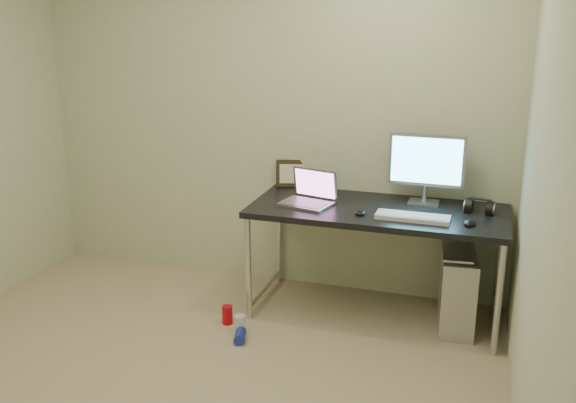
{
  "coord_description": "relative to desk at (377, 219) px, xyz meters",
  "views": [
    {
      "loc": [
        1.53,
        -2.56,
        1.99
      ],
      "look_at": [
        0.38,
        1.04,
        0.85
      ],
      "focal_mm": 40.0,
      "sensor_mm": 36.0,
      "label": 1
    }
  ],
  "objects": [
    {
      "name": "desk",
      "position": [
        0.0,
        0.0,
        0.0
      ],
      "size": [
        1.65,
        0.72,
        0.75
      ],
      "color": "black",
      "rests_on": "ground"
    },
    {
      "name": "picture_frame",
      "position": [
        -0.68,
        0.34,
        0.17
      ],
      "size": [
        0.25,
        0.14,
        0.2
      ],
      "primitive_type": "cube",
      "rotation": [
        -0.21,
        0.0,
        0.28
      ],
      "color": "black",
      "rests_on": "desk"
    },
    {
      "name": "keyboard",
      "position": [
        0.24,
        -0.16,
        0.09
      ],
      "size": [
        0.45,
        0.15,
        0.03
      ],
      "primitive_type": "cube",
      "rotation": [
        0.0,
        0.0,
        -0.01
      ],
      "color": "silver",
      "rests_on": "desk"
    },
    {
      "name": "can_red",
      "position": [
        -0.89,
        -0.44,
        -0.61
      ],
      "size": [
        0.08,
        0.08,
        0.12
      ],
      "primitive_type": "cylinder",
      "rotation": [
        0.0,
        0.0,
        -0.15
      ],
      "color": "red",
      "rests_on": "ground"
    },
    {
      "name": "webcam",
      "position": [
        -0.41,
        0.3,
        0.17
      ],
      "size": [
        0.05,
        0.04,
        0.13
      ],
      "rotation": [
        0.0,
        0.0,
        0.15
      ],
      "color": "silver",
      "rests_on": "desk"
    },
    {
      "name": "can_blue",
      "position": [
        -0.72,
        -0.64,
        -0.64
      ],
      "size": [
        0.1,
        0.14,
        0.07
      ],
      "primitive_type": "cylinder",
      "rotation": [
        1.57,
        0.0,
        0.27
      ],
      "color": "#1B2FA6",
      "rests_on": "ground"
    },
    {
      "name": "tower_computer",
      "position": [
        0.54,
        -0.02,
        -0.42
      ],
      "size": [
        0.26,
        0.51,
        0.54
      ],
      "rotation": [
        0.0,
        0.0,
        0.11
      ],
      "color": "silver",
      "rests_on": "ground"
    },
    {
      "name": "laptop",
      "position": [
        -0.45,
        -0.04,
        0.13
      ],
      "size": [
        0.37,
        0.33,
        0.22
      ],
      "rotation": [
        0.0,
        0.0,
        -0.24
      ],
      "color": "#AAA9B1",
      "rests_on": "desk"
    },
    {
      "name": "can_white",
      "position": [
        -0.76,
        -0.55,
        -0.61
      ],
      "size": [
        0.07,
        0.07,
        0.13
      ],
      "primitive_type": "cylinder",
      "rotation": [
        0.0,
        0.0,
        -0.0
      ],
      "color": "silver",
      "rests_on": "ground"
    },
    {
      "name": "mouse_left",
      "position": [
        -0.08,
        -0.16,
        0.09
      ],
      "size": [
        0.08,
        0.12,
        0.04
      ],
      "primitive_type": "ellipsoid",
      "rotation": [
        0.0,
        0.0,
        0.17
      ],
      "color": "black",
      "rests_on": "desk"
    },
    {
      "name": "wall_back",
      "position": [
        -0.88,
        0.36,
        0.58
      ],
      "size": [
        3.5,
        0.02,
        2.5
      ],
      "primitive_type": "cube",
      "color": "beige",
      "rests_on": "ground"
    },
    {
      "name": "headphones",
      "position": [
        0.63,
        0.1,
        0.11
      ],
      "size": [
        0.19,
        0.11,
        0.12
      ],
      "rotation": [
        0.0,
        0.0,
        -0.16
      ],
      "color": "black",
      "rests_on": "desk"
    },
    {
      "name": "wall_right",
      "position": [
        0.87,
        -1.39,
        0.58
      ],
      "size": [
        0.02,
        3.5,
        2.5
      ],
      "primitive_type": "cube",
      "color": "beige",
      "rests_on": "ground"
    },
    {
      "name": "cable_b",
      "position": [
        0.58,
        0.29,
        -0.29
      ],
      "size": [
        0.02,
        0.11,
        0.71
      ],
      "primitive_type": "cylinder",
      "rotation": [
        0.14,
        0.0,
        0.09
      ],
      "color": "black",
      "rests_on": "ground"
    },
    {
      "name": "mouse_right",
      "position": [
        0.58,
        -0.16,
        0.09
      ],
      "size": [
        0.09,
        0.12,
        0.04
      ],
      "primitive_type": "ellipsoid",
      "rotation": [
        0.0,
        0.0,
        -0.16
      ],
      "color": "black",
      "rests_on": "desk"
    },
    {
      "name": "cable_a",
      "position": [
        0.49,
        0.31,
        -0.27
      ],
      "size": [
        0.01,
        0.16,
        0.69
      ],
      "primitive_type": "cylinder",
      "rotation": [
        0.21,
        0.0,
        0.0
      ],
      "color": "black",
      "rests_on": "ground"
    },
    {
      "name": "monitor",
      "position": [
        0.27,
        0.2,
        0.35
      ],
      "size": [
        0.5,
        0.15,
        0.46
      ],
      "rotation": [
        0.0,
        0.0,
        -0.02
      ],
      "color": "#AAA9B1",
      "rests_on": "desk"
    }
  ]
}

